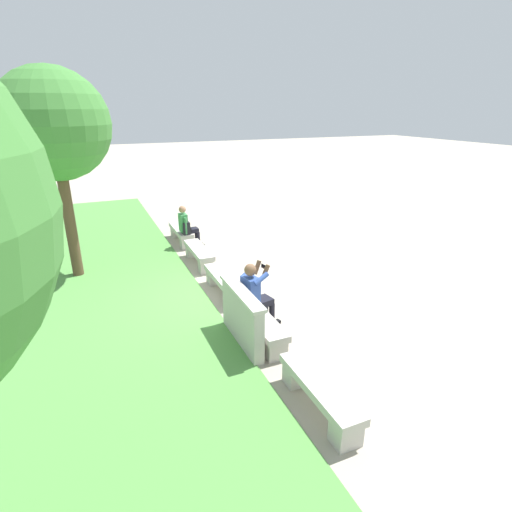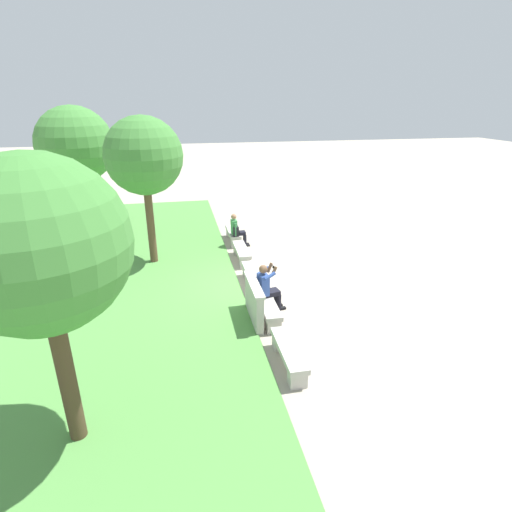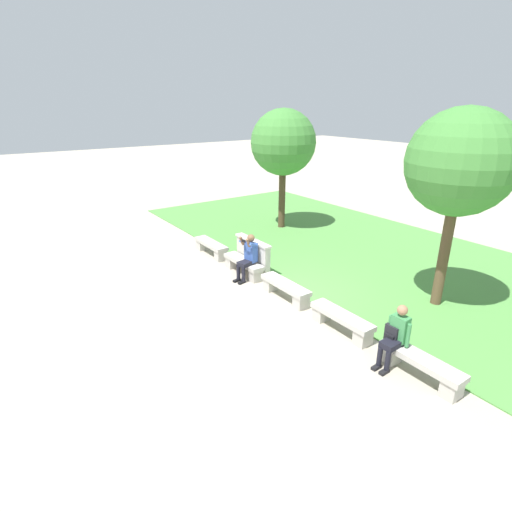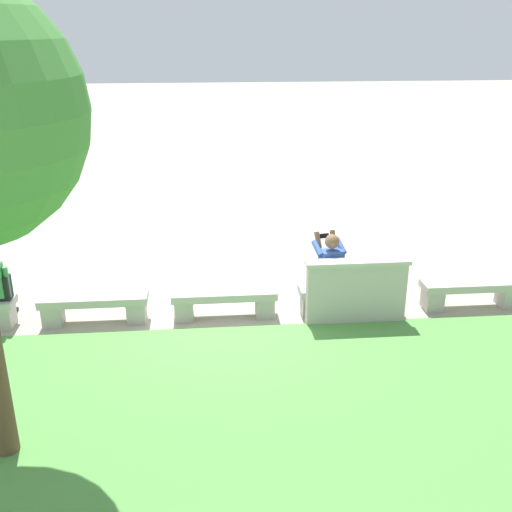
{
  "view_description": "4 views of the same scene",
  "coord_description": "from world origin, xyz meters",
  "px_view_note": "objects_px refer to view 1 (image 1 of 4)",
  "views": [
    {
      "loc": [
        -7.61,
        2.53,
        3.9
      ],
      "look_at": [
        -0.56,
        -0.53,
        1.02
      ],
      "focal_mm": 28.0,
      "sensor_mm": 36.0,
      "label": 1
    },
    {
      "loc": [
        -10.57,
        2.03,
        5.21
      ],
      "look_at": [
        -0.34,
        -0.04,
        1.06
      ],
      "focal_mm": 28.0,
      "sensor_mm": 36.0,
      "label": 2
    },
    {
      "loc": [
        7.19,
        -5.99,
        4.78
      ],
      "look_at": [
        -0.9,
        -0.3,
        0.97
      ],
      "focal_mm": 28.0,
      "sensor_mm": 36.0,
      "label": 3
    },
    {
      "loc": [
        0.26,
        8.34,
        4.25
      ],
      "look_at": [
        -0.49,
        -0.04,
        0.99
      ],
      "focal_mm": 42.0,
      "sensor_mm": 36.0,
      "label": 4
    }
  ],
  "objects_px": {
    "bench_near": "(260,324)",
    "tree_left_background": "(54,126)",
    "person_distant": "(187,226)",
    "backpack": "(186,228)",
    "bench_mid": "(223,282)",
    "bench_end": "(181,233)",
    "bench_far": "(199,254)",
    "person_photographer": "(256,293)",
    "bench_main": "(319,393)"
  },
  "relations": [
    {
      "from": "bench_mid",
      "to": "bench_end",
      "type": "xyz_separation_m",
      "value": [
        3.93,
        0.0,
        0.0
      ]
    },
    {
      "from": "bench_mid",
      "to": "person_distant",
      "type": "height_order",
      "value": "person_distant"
    },
    {
      "from": "bench_mid",
      "to": "bench_end",
      "type": "bearing_deg",
      "value": 0.0
    },
    {
      "from": "bench_mid",
      "to": "bench_end",
      "type": "height_order",
      "value": "same"
    },
    {
      "from": "bench_near",
      "to": "bench_mid",
      "type": "height_order",
      "value": "same"
    },
    {
      "from": "bench_main",
      "to": "tree_left_background",
      "type": "relative_size",
      "value": 0.34
    },
    {
      "from": "bench_far",
      "to": "backpack",
      "type": "xyz_separation_m",
      "value": [
        1.32,
        -0.02,
        0.34
      ]
    },
    {
      "from": "bench_mid",
      "to": "tree_left_background",
      "type": "xyz_separation_m",
      "value": [
        2.43,
        2.94,
        3.22
      ]
    },
    {
      "from": "tree_left_background",
      "to": "person_distant",
      "type": "bearing_deg",
      "value": -72.35
    },
    {
      "from": "bench_main",
      "to": "bench_near",
      "type": "relative_size",
      "value": 1.0
    },
    {
      "from": "bench_main",
      "to": "person_photographer",
      "type": "distance_m",
      "value": 2.37
    },
    {
      "from": "person_distant",
      "to": "bench_far",
      "type": "bearing_deg",
      "value": 177.32
    },
    {
      "from": "bench_main",
      "to": "bench_far",
      "type": "height_order",
      "value": "same"
    },
    {
      "from": "bench_far",
      "to": "backpack",
      "type": "distance_m",
      "value": 1.37
    },
    {
      "from": "person_photographer",
      "to": "bench_near",
      "type": "bearing_deg",
      "value": 168.17
    },
    {
      "from": "bench_end",
      "to": "person_distant",
      "type": "bearing_deg",
      "value": -173.1
    },
    {
      "from": "bench_end",
      "to": "person_photographer",
      "type": "bearing_deg",
      "value": -179.22
    },
    {
      "from": "bench_main",
      "to": "bench_end",
      "type": "distance_m",
      "value": 7.87
    },
    {
      "from": "bench_far",
      "to": "person_photographer",
      "type": "height_order",
      "value": "person_photographer"
    },
    {
      "from": "person_distant",
      "to": "tree_left_background",
      "type": "xyz_separation_m",
      "value": [
        -0.96,
        3.0,
        2.84
      ]
    },
    {
      "from": "bench_far",
      "to": "person_photographer",
      "type": "xyz_separation_m",
      "value": [
        -3.57,
        -0.08,
        0.45
      ]
    },
    {
      "from": "bench_end",
      "to": "backpack",
      "type": "distance_m",
      "value": 0.73
    },
    {
      "from": "bench_main",
      "to": "bench_mid",
      "type": "height_order",
      "value": "same"
    },
    {
      "from": "person_distant",
      "to": "bench_mid",
      "type": "bearing_deg",
      "value": 178.88
    },
    {
      "from": "tree_left_background",
      "to": "backpack",
      "type": "bearing_deg",
      "value": -73.73
    },
    {
      "from": "bench_end",
      "to": "bench_mid",
      "type": "bearing_deg",
      "value": 180.0
    },
    {
      "from": "bench_end",
      "to": "person_distant",
      "type": "height_order",
      "value": "person_distant"
    },
    {
      "from": "bench_near",
      "to": "backpack",
      "type": "height_order",
      "value": "backpack"
    },
    {
      "from": "person_photographer",
      "to": "backpack",
      "type": "distance_m",
      "value": 4.9
    },
    {
      "from": "bench_mid",
      "to": "person_photographer",
      "type": "relative_size",
      "value": 1.22
    },
    {
      "from": "person_photographer",
      "to": "backpack",
      "type": "bearing_deg",
      "value": 0.7
    },
    {
      "from": "person_photographer",
      "to": "person_distant",
      "type": "relative_size",
      "value": 1.05
    },
    {
      "from": "bench_far",
      "to": "bench_end",
      "type": "relative_size",
      "value": 1.0
    },
    {
      "from": "person_photographer",
      "to": "person_distant",
      "type": "distance_m",
      "value": 4.99
    },
    {
      "from": "bench_near",
      "to": "bench_end",
      "type": "bearing_deg",
      "value": 0.0
    },
    {
      "from": "bench_main",
      "to": "bench_mid",
      "type": "distance_m",
      "value": 3.93
    },
    {
      "from": "bench_main",
      "to": "tree_left_background",
      "type": "xyz_separation_m",
      "value": [
        6.36,
        2.94,
        3.22
      ]
    },
    {
      "from": "person_distant",
      "to": "tree_left_background",
      "type": "relative_size",
      "value": 0.27
    },
    {
      "from": "bench_end",
      "to": "backpack",
      "type": "xyz_separation_m",
      "value": [
        -0.64,
        -0.02,
        0.34
      ]
    },
    {
      "from": "bench_near",
      "to": "bench_far",
      "type": "xyz_separation_m",
      "value": [
        3.93,
        0.0,
        0.0
      ]
    },
    {
      "from": "backpack",
      "to": "person_photographer",
      "type": "bearing_deg",
      "value": -179.3
    },
    {
      "from": "backpack",
      "to": "tree_left_background",
      "type": "height_order",
      "value": "tree_left_background"
    },
    {
      "from": "bench_mid",
      "to": "person_photographer",
      "type": "xyz_separation_m",
      "value": [
        -1.61,
        -0.08,
        0.45
      ]
    },
    {
      "from": "bench_near",
      "to": "tree_left_background",
      "type": "distance_m",
      "value": 6.19
    },
    {
      "from": "bench_mid",
      "to": "backpack",
      "type": "height_order",
      "value": "backpack"
    },
    {
      "from": "bench_mid",
      "to": "backpack",
      "type": "distance_m",
      "value": 3.31
    },
    {
      "from": "bench_end",
      "to": "tree_left_background",
      "type": "distance_m",
      "value": 4.61
    },
    {
      "from": "bench_near",
      "to": "bench_main",
      "type": "bearing_deg",
      "value": 180.0
    },
    {
      "from": "person_distant",
      "to": "backpack",
      "type": "xyz_separation_m",
      "value": [
        -0.09,
        0.05,
        -0.05
      ]
    },
    {
      "from": "tree_left_background",
      "to": "bench_far",
      "type": "bearing_deg",
      "value": -98.94
    }
  ]
}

